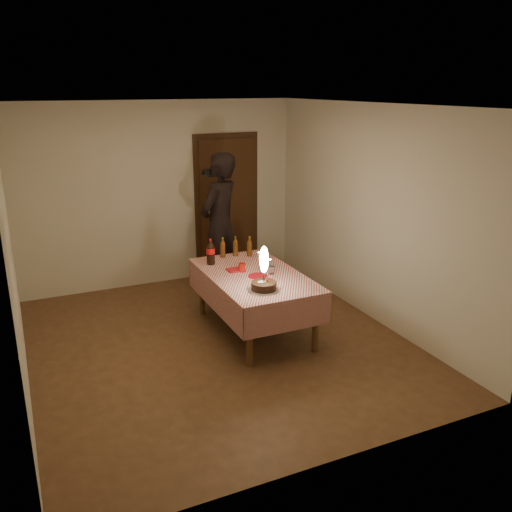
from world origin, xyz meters
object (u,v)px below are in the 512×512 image
at_px(red_cup, 242,267).
at_px(cola_bottle, 211,252).
at_px(birthday_cake, 264,279).
at_px(red_plate, 258,276).
at_px(dining_table, 254,282).
at_px(clear_cup, 272,270).
at_px(photographer, 220,224).
at_px(amber_bottle_mid, 236,247).
at_px(amber_bottle_left, 223,248).
at_px(amber_bottle_right, 250,247).

distance_m(red_cup, cola_bottle, 0.48).
height_order(birthday_cake, red_plate, birthday_cake).
height_order(dining_table, birthday_cake, birthday_cake).
bearing_deg(clear_cup, dining_table, 159.26).
height_order(dining_table, photographer, photographer).
relative_size(birthday_cake, amber_bottle_mid, 1.89).
bearing_deg(birthday_cake, photographer, 83.33).
distance_m(red_plate, amber_bottle_left, 0.84).
xyz_separation_m(red_cup, clear_cup, (0.28, -0.21, -0.01)).
xyz_separation_m(clear_cup, cola_bottle, (-0.52, 0.62, 0.11)).
bearing_deg(cola_bottle, clear_cup, -50.04).
relative_size(red_cup, amber_bottle_right, 0.39).
bearing_deg(amber_bottle_left, amber_bottle_right, -16.90).
distance_m(cola_bottle, amber_bottle_left, 0.31).
bearing_deg(birthday_cake, clear_cup, 54.70).
bearing_deg(red_cup, red_plate, -66.01).
xyz_separation_m(birthday_cake, red_cup, (0.02, 0.64, -0.07)).
bearing_deg(dining_table, amber_bottle_mid, 84.22).
bearing_deg(cola_bottle, photographer, 62.18).
xyz_separation_m(amber_bottle_right, photographer, (-0.12, 0.72, 0.14)).
bearing_deg(amber_bottle_left, photographer, 72.16).
bearing_deg(amber_bottle_mid, photographer, 87.15).
xyz_separation_m(amber_bottle_left, photographer, (0.20, 0.62, 0.14)).
bearing_deg(amber_bottle_mid, dining_table, -95.78).
height_order(red_plate, clear_cup, clear_cup).
bearing_deg(red_plate, amber_bottle_mid, 85.24).
bearing_deg(amber_bottle_mid, red_cup, -105.64).
bearing_deg(clear_cup, amber_bottle_left, 109.01).
distance_m(red_cup, amber_bottle_mid, 0.62).
bearing_deg(dining_table, clear_cup, -20.74).
height_order(dining_table, amber_bottle_right, amber_bottle_right).
bearing_deg(red_cup, birthday_cake, -91.78).
relative_size(red_cup, photographer, 0.05).
height_order(birthday_cake, amber_bottle_mid, birthday_cake).
xyz_separation_m(birthday_cake, clear_cup, (0.30, 0.42, -0.08)).
bearing_deg(red_cup, cola_bottle, 120.24).
bearing_deg(birthday_cake, dining_table, 77.27).
height_order(dining_table, amber_bottle_left, amber_bottle_left).
distance_m(birthday_cake, amber_bottle_right, 1.19).
distance_m(clear_cup, cola_bottle, 0.81).
bearing_deg(clear_cup, birthday_cake, -125.30).
xyz_separation_m(cola_bottle, amber_bottle_left, (0.23, 0.20, -0.03)).
bearing_deg(dining_table, photographer, 85.57).
bearing_deg(amber_bottle_right, clear_cup, -93.36).
relative_size(red_plate, photographer, 0.11).
relative_size(clear_cup, amber_bottle_left, 0.35).
bearing_deg(red_plate, clear_cup, 3.09).
height_order(clear_cup, cola_bottle, cola_bottle).
height_order(red_plate, red_cup, red_cup).
xyz_separation_m(red_plate, red_cup, (-0.10, 0.22, 0.05)).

